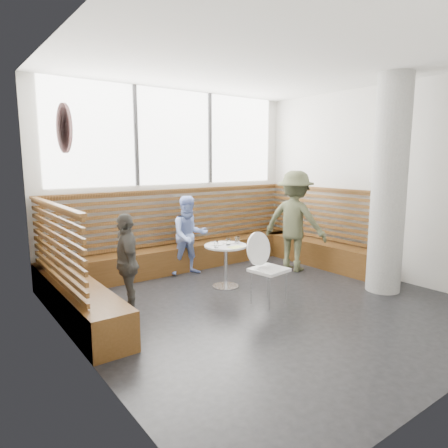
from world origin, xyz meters
TOP-DOWN VIEW (x-y plane):
  - room at (0.00, 0.00)m, footprint 5.00×5.00m
  - booth at (0.00, 1.77)m, footprint 5.00×2.50m
  - concrete_column at (1.85, -0.60)m, footprint 0.50×0.50m
  - wall_art at (-2.46, 0.40)m, footprint 0.03×0.50m
  - cafe_table at (-0.00, 0.95)m, footprint 0.66×0.66m
  - cafe_chair at (0.04, 0.09)m, footprint 0.47×0.46m
  - adult_man at (1.58, 1.02)m, footprint 1.02×1.32m
  - child_back at (-0.07, 1.91)m, footprint 0.76×0.64m
  - child_left at (-1.64, 0.91)m, footprint 0.52×0.83m
  - plate_near at (-0.11, 1.05)m, footprint 0.20×0.20m
  - plate_far at (0.11, 1.05)m, footprint 0.22×0.22m
  - glass_left at (-0.23, 0.89)m, footprint 0.07×0.07m
  - glass_mid at (0.04, 0.94)m, footprint 0.07×0.07m
  - glass_right at (0.23, 0.96)m, footprint 0.07×0.07m
  - menu_card at (0.02, 0.73)m, footprint 0.23×0.16m

SIDE VIEW (x-z plane):
  - booth at x=0.00m, z-range -0.31..1.13m
  - cafe_table at x=0.00m, z-range 0.15..0.82m
  - cafe_chair at x=0.04m, z-range 0.09..1.08m
  - child_left at x=-1.64m, z-range 0.00..1.31m
  - menu_card at x=0.02m, z-range 0.68..0.68m
  - plate_near at x=-0.11m, z-range 0.68..0.69m
  - plate_far at x=0.11m, z-range 0.68..0.69m
  - child_back at x=-0.07m, z-range 0.00..1.37m
  - glass_left at x=-0.23m, z-range 0.68..0.78m
  - glass_mid at x=0.04m, z-range 0.68..0.79m
  - glass_right at x=0.23m, z-range 0.68..0.79m
  - adult_man at x=1.58m, z-range 0.00..1.79m
  - concrete_column at x=1.85m, z-range 0.00..3.20m
  - room at x=0.00m, z-range 0.00..3.20m
  - wall_art at x=-2.46m, z-range 2.05..2.55m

